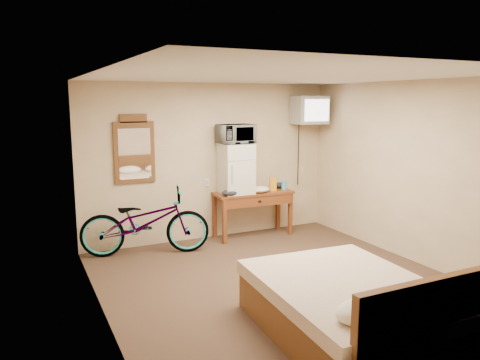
{
  "coord_description": "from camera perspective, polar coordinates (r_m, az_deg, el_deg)",
  "views": [
    {
      "loc": [
        -2.83,
        -4.64,
        2.23
      ],
      "look_at": [
        -0.21,
        0.78,
        1.2
      ],
      "focal_mm": 35.0,
      "sensor_mm": 36.0,
      "label": 1
    }
  ],
  "objects": [
    {
      "name": "room",
      "position": [
        5.52,
        5.45,
        -0.54
      ],
      "size": [
        4.6,
        4.64,
        2.5
      ],
      "color": "#3F2A1F",
      "rests_on": "ground"
    },
    {
      "name": "desk",
      "position": [
        7.66,
        1.71,
        -2.38
      ],
      "size": [
        1.32,
        0.56,
        0.75
      ],
      "color": "brown",
      "rests_on": "floor"
    },
    {
      "name": "mini_fridge",
      "position": [
        7.48,
        -0.5,
        1.41
      ],
      "size": [
        0.5,
        0.49,
        0.8
      ],
      "color": "silver",
      "rests_on": "desk"
    },
    {
      "name": "microwave",
      "position": [
        7.42,
        -0.5,
        5.63
      ],
      "size": [
        0.58,
        0.43,
        0.3
      ],
      "primitive_type": "imported",
      "rotation": [
        0.0,
        0.0,
        0.1
      ],
      "color": "silver",
      "rests_on": "mini_fridge"
    },
    {
      "name": "snack_bag",
      "position": [
        7.74,
        4.05,
        -0.53
      ],
      "size": [
        0.12,
        0.09,
        0.21
      ],
      "primitive_type": "cube",
      "rotation": [
        0.0,
        0.0,
        -0.24
      ],
      "color": "orange",
      "rests_on": "desk"
    },
    {
      "name": "blue_cup",
      "position": [
        7.86,
        5.38,
        -0.64
      ],
      "size": [
        0.08,
        0.08,
        0.15
      ],
      "primitive_type": "cylinder",
      "color": "#3D9BD2",
      "rests_on": "desk"
    },
    {
      "name": "cloth_cream",
      "position": [
        7.58,
        2.45,
        -1.15
      ],
      "size": [
        0.33,
        0.26,
        0.1
      ],
      "primitive_type": "ellipsoid",
      "color": "silver",
      "rests_on": "desk"
    },
    {
      "name": "cloth_dark_a",
      "position": [
        7.31,
        -1.28,
        -1.57
      ],
      "size": [
        0.26,
        0.2,
        0.1
      ],
      "primitive_type": "ellipsoid",
      "color": "black",
      "rests_on": "desk"
    },
    {
      "name": "cloth_dark_b",
      "position": [
        7.99,
        4.84,
        -0.63
      ],
      "size": [
        0.22,
        0.18,
        0.1
      ],
      "primitive_type": "ellipsoid",
      "color": "black",
      "rests_on": "desk"
    },
    {
      "name": "crt_television",
      "position": [
        8.05,
        8.43,
        8.43
      ],
      "size": [
        0.58,
        0.63,
        0.47
      ],
      "color": "black",
      "rests_on": "room"
    },
    {
      "name": "wall_mirror",
      "position": [
        7.13,
        -12.75,
        3.6
      ],
      "size": [
        0.61,
        0.04,
        1.03
      ],
      "color": "brown",
      "rests_on": "room"
    },
    {
      "name": "bicycle",
      "position": [
        6.94,
        -11.48,
        -5.03
      ],
      "size": [
        1.95,
        1.08,
        0.97
      ],
      "primitive_type": "imported",
      "rotation": [
        0.0,
        0.0,
        1.32
      ],
      "color": "black",
      "rests_on": "floor"
    },
    {
      "name": "bed",
      "position": [
        4.69,
        13.58,
        -14.9
      ],
      "size": [
        1.61,
        2.06,
        0.9
      ],
      "color": "brown",
      "rests_on": "floor"
    }
  ]
}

